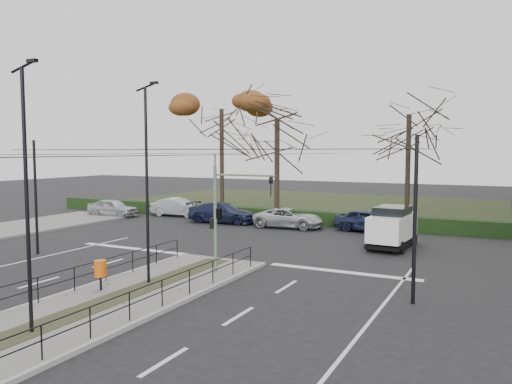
% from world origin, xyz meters
% --- Properties ---
extents(ground, '(140.00, 140.00, 0.00)m').
position_xyz_m(ground, '(0.00, 0.00, 0.00)').
color(ground, black).
rests_on(ground, ground).
extents(median_island, '(4.40, 15.00, 0.14)m').
position_xyz_m(median_island, '(0.00, -2.50, 0.07)').
color(median_island, '#615F5C').
rests_on(median_island, ground).
extents(park, '(38.00, 26.00, 0.10)m').
position_xyz_m(park, '(-6.00, 32.00, 0.05)').
color(park, black).
rests_on(park, ground).
extents(hedge, '(38.00, 1.00, 1.00)m').
position_xyz_m(hedge, '(-6.00, 18.60, 0.50)').
color(hedge, black).
rests_on(hedge, ground).
extents(median_railing, '(4.14, 13.24, 0.92)m').
position_xyz_m(median_railing, '(0.00, -2.60, 0.98)').
color(median_railing, black).
rests_on(median_railing, median_island).
extents(catenary, '(20.00, 34.00, 6.00)m').
position_xyz_m(catenary, '(0.00, 1.62, 3.42)').
color(catenary, black).
rests_on(catenary, ground).
extents(traffic_light, '(3.15, 1.79, 4.64)m').
position_xyz_m(traffic_light, '(1.45, 2.34, 2.84)').
color(traffic_light, slate).
rests_on(traffic_light, median_island).
extents(litter_bin, '(0.45, 0.45, 1.15)m').
position_xyz_m(litter_bin, '(-1.24, -2.07, 0.96)').
color(litter_bin, black).
rests_on(litter_bin, median_island).
extents(streetlamp_median_near, '(0.65, 0.13, 7.82)m').
position_xyz_m(streetlamp_median_near, '(0.17, -6.32, 4.12)').
color(streetlamp_median_near, black).
rests_on(streetlamp_median_near, median_island).
extents(streetlamp_median_far, '(0.67, 0.14, 7.97)m').
position_xyz_m(streetlamp_median_far, '(-0.30, -0.38, 4.19)').
color(streetlamp_median_far, black).
rests_on(streetlamp_median_far, median_island).
extents(parked_car_first, '(4.45, 2.11, 1.47)m').
position_xyz_m(parked_car_first, '(-16.73, 15.41, 0.73)').
color(parked_car_first, '#ADB0B5').
rests_on(parked_car_first, ground).
extents(parked_car_second, '(4.69, 1.97, 1.51)m').
position_xyz_m(parked_car_second, '(-11.99, 18.00, 0.75)').
color(parked_car_second, '#ADB0B5').
rests_on(parked_car_second, ground).
extents(parked_car_third, '(5.51, 2.59, 1.55)m').
position_xyz_m(parked_car_third, '(-6.73, 16.37, 0.78)').
color(parked_car_third, '#1B213F').
rests_on(parked_car_third, ground).
extents(parked_car_fourth, '(5.12, 2.64, 1.38)m').
position_xyz_m(parked_car_fourth, '(-1.27, 16.35, 0.69)').
color(parked_car_fourth, '#ADB0B5').
rests_on(parked_car_fourth, ground).
extents(white_van, '(2.23, 4.45, 2.34)m').
position_xyz_m(white_van, '(6.82, 12.13, 1.22)').
color(white_van, white).
rests_on(white_van, ground).
extents(rust_tree, '(9.73, 9.73, 12.60)m').
position_xyz_m(rust_tree, '(-13.52, 27.83, 9.67)').
color(rust_tree, black).
rests_on(rust_tree, park).
extents(bare_tree_center, '(7.72, 7.72, 11.36)m').
position_xyz_m(bare_tree_center, '(4.64, 29.37, 8.03)').
color(bare_tree_center, black).
rests_on(bare_tree_center, park).
extents(bare_tree_near, '(7.09, 7.09, 10.64)m').
position_xyz_m(bare_tree_near, '(-4.90, 22.37, 7.52)').
color(bare_tree_near, black).
rests_on(bare_tree_near, park).
extents(parked_car_fifth, '(4.64, 2.25, 1.53)m').
position_xyz_m(parked_car_fifth, '(4.24, 17.06, 0.76)').
color(parked_car_fifth, '#1B213F').
rests_on(parked_car_fifth, ground).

